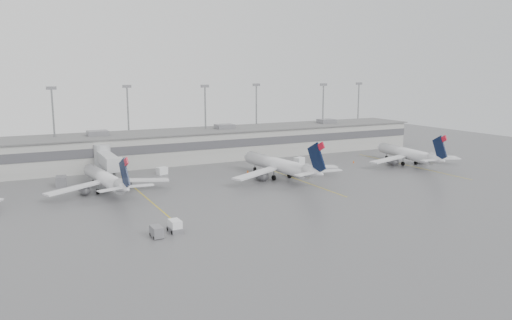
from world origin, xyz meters
name	(u,v)px	position (x,y,z in m)	size (l,w,h in m)	color
ground	(279,214)	(0.00, 0.00, 0.00)	(260.00, 260.00, 0.00)	#535355
terminal	(174,146)	(-0.01, 57.98, 4.17)	(152.00, 17.00, 9.45)	#9C9C97
light_masts	(167,116)	(0.00, 63.75, 12.03)	(142.40, 8.00, 20.60)	gray
jet_bridge_right	(106,160)	(-20.50, 45.72, 3.87)	(4.00, 17.20, 7.00)	#ADAFB2
stand_markings	(224,186)	(0.00, 24.00, 0.01)	(105.25, 40.00, 0.01)	gold
jet_mid_left	(106,179)	(-23.52, 29.10, 2.82)	(24.89, 28.04, 9.08)	silver
jet_mid_right	(280,165)	(14.43, 24.88, 3.17)	(28.05, 31.57, 10.22)	silver
jet_far_right	(409,154)	(53.09, 24.74, 2.94)	(25.88, 29.20, 9.48)	silver
baggage_tug	(175,227)	(-19.03, -1.51, 0.73)	(1.96, 2.95, 1.86)	white
baggage_cart	(157,232)	(-22.23, -2.71, 0.87)	(1.56, 2.63, 1.66)	slate
gse_uld_b	(162,171)	(-8.26, 41.97, 0.86)	(2.43, 1.62, 1.72)	white
gse_uld_c	(299,161)	(27.77, 38.15, 0.95)	(2.69, 1.79, 1.91)	white
gse_loader	(61,181)	(-31.04, 39.31, 1.08)	(2.15, 3.44, 2.15)	slate
cone_b	(123,189)	(-20.11, 29.85, 0.31)	(0.38, 0.38, 0.61)	#FE5F05
cone_c	(248,171)	(10.79, 34.31, 0.36)	(0.45, 0.45, 0.72)	#FE5F05
cone_d	(354,162)	(42.04, 33.52, 0.33)	(0.42, 0.42, 0.66)	#FE5F05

